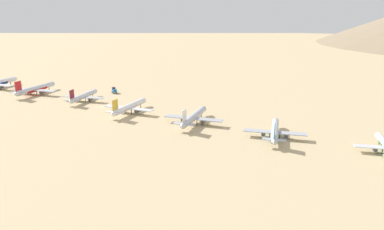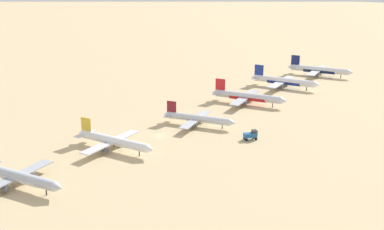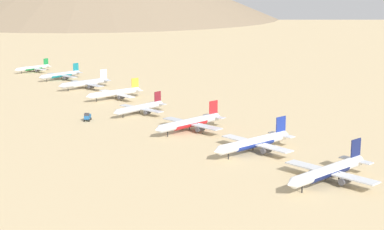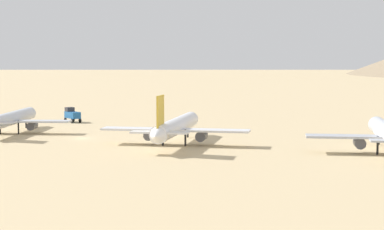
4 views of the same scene
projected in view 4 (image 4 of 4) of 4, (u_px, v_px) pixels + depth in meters
ground_plane at (83, 138)px, 138.76m from camera, size 1800.00×1800.00×0.00m
parked_jet_3 at (176, 127)px, 128.54m from camera, size 35.98×29.26×10.37m
parked_jet_4 at (11, 119)px, 148.28m from camera, size 33.19×27.24×9.66m
service_truck at (72, 114)px, 173.95m from camera, size 5.23×5.60×3.90m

